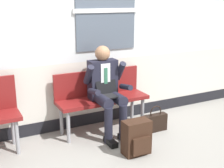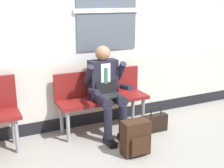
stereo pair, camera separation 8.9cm
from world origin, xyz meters
The scene contains 6 objects.
ground_plane centered at (0.00, 0.00, 0.00)m, with size 18.00×18.00×0.00m, color gray.
station_wall centered at (0.00, 0.74, 1.35)m, with size 5.55×0.16×2.71m.
bench_with_person centered at (-0.09, 0.46, 0.53)m, with size 1.32×0.42×0.87m.
person_seated centered at (-0.09, 0.27, 0.67)m, with size 0.57×0.70×1.25m.
backpack centered at (-0.02, -0.43, 0.21)m, with size 0.34×0.23×0.44m.
handbag centered at (0.58, 0.02, 0.14)m, with size 0.35×0.11×0.39m.
Camera 2 is at (-1.76, -3.35, 1.86)m, focal length 48.40 mm.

